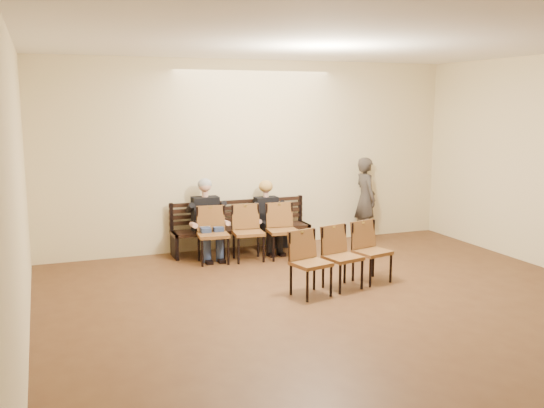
% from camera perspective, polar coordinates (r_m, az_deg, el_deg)
% --- Properties ---
extents(ground, '(10.00, 10.00, 0.00)m').
position_cam_1_polar(ground, '(7.38, 11.62, -12.38)').
color(ground, brown).
rests_on(ground, ground).
extents(room_walls, '(8.02, 10.01, 3.51)m').
position_cam_1_polar(room_walls, '(7.53, 9.03, 7.96)').
color(room_walls, beige).
rests_on(room_walls, ground).
extents(bench, '(2.60, 0.90, 0.45)m').
position_cam_1_polar(bench, '(11.21, -2.85, -3.35)').
color(bench, black).
rests_on(bench, ground).
extents(seated_man, '(0.58, 0.81, 1.40)m').
position_cam_1_polar(seated_man, '(10.81, -6.15, -1.32)').
color(seated_man, black).
rests_on(seated_man, ground).
extents(seated_woman, '(0.52, 0.72, 1.20)m').
position_cam_1_polar(seated_woman, '(11.17, -0.39, -1.41)').
color(seated_woman, black).
rests_on(seated_woman, ground).
extents(laptop, '(0.37, 0.30, 0.25)m').
position_cam_1_polar(laptop, '(10.66, -6.09, -2.14)').
color(laptop, silver).
rests_on(laptop, bench).
extents(water_bottle, '(0.07, 0.07, 0.21)m').
position_cam_1_polar(water_bottle, '(10.96, 0.84, -1.89)').
color(water_bottle, silver).
rests_on(water_bottle, bench).
extents(bag, '(0.41, 0.31, 0.28)m').
position_cam_1_polar(bag, '(11.57, 0.56, -3.37)').
color(bag, black).
rests_on(bag, ground).
extents(passerby, '(0.48, 0.71, 1.90)m').
position_cam_1_polar(passerby, '(12.23, 8.81, 1.09)').
color(passerby, '#36312C').
rests_on(passerby, ground).
extents(chair_row_front, '(1.79, 0.71, 0.97)m').
position_cam_1_polar(chair_row_front, '(10.52, -2.23, -2.75)').
color(chair_row_front, brown).
rests_on(chair_row_front, ground).
extents(chair_row_back, '(1.75, 0.89, 0.93)m').
position_cam_1_polar(chair_row_back, '(9.01, 6.68, -5.05)').
color(chair_row_back, brown).
rests_on(chair_row_back, ground).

